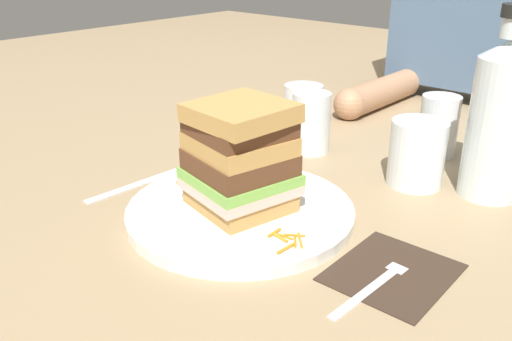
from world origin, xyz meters
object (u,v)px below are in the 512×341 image
object	(u,v)px
fork	(382,277)
empty_tumbler_2	(439,126)
water_bottle	(500,117)
empty_tumbler_0	(303,106)
main_plate	(240,211)
empty_tumbler_1	(311,123)
knife	(143,182)
napkin_dark	(393,271)
juice_glass	(416,157)
sandwich	(240,158)

from	to	relation	value
fork	empty_tumbler_2	bearing A→B (deg)	107.56
water_bottle	empty_tumbler_0	xyz separation A→B (m)	(-0.37, 0.06, -0.07)
main_plate	empty_tumbler_0	world-z (taller)	empty_tumbler_0
fork	empty_tumbler_1	distance (m)	0.38
empty_tumbler_0	knife	bearing A→B (deg)	-92.69
main_plate	knife	world-z (taller)	main_plate
napkin_dark	fork	xyz separation A→B (m)	(-0.00, -0.02, 0.00)
fork	empty_tumbler_1	size ratio (longest dim) A/B	1.66
juice_glass	water_bottle	world-z (taller)	water_bottle
napkin_dark	empty_tumbler_2	distance (m)	0.38
sandwich	empty_tumbler_2	size ratio (longest dim) A/B	1.42
knife	empty_tumbler_0	world-z (taller)	empty_tumbler_0
water_bottle	empty_tumbler_1	xyz separation A→B (m)	(-0.28, -0.03, -0.06)
main_plate	empty_tumbler_2	bearing A→B (deg)	76.91
water_bottle	empty_tumbler_1	bearing A→B (deg)	-174.15
main_plate	sandwich	xyz separation A→B (m)	(0.00, -0.00, 0.07)
fork	juice_glass	world-z (taller)	juice_glass
sandwich	empty_tumbler_2	world-z (taller)	sandwich
water_bottle	empty_tumbler_2	size ratio (longest dim) A/B	2.60
sandwich	fork	xyz separation A→B (m)	(0.21, -0.00, -0.08)
main_plate	empty_tumbler_2	xyz separation A→B (m)	(0.09, 0.38, 0.04)
sandwich	empty_tumbler_0	xyz separation A→B (m)	(-0.16, 0.34, -0.04)
knife	water_bottle	world-z (taller)	water_bottle
napkin_dark	juice_glass	size ratio (longest dim) A/B	1.39
main_plate	napkin_dark	bearing A→B (deg)	4.68
knife	empty_tumbler_2	bearing A→B (deg)	56.09
knife	empty_tumbler_0	size ratio (longest dim) A/B	2.48
sandwich	empty_tumbler_0	size ratio (longest dim) A/B	1.73
juice_glass	sandwich	bearing A→B (deg)	-115.60
napkin_dark	empty_tumbler_1	distance (m)	0.37
empty_tumbler_2	empty_tumbler_1	bearing A→B (deg)	-141.79
fork	water_bottle	world-z (taller)	water_bottle
juice_glass	empty_tumbler_2	world-z (taller)	empty_tumbler_2
napkin_dark	water_bottle	bearing A→B (deg)	89.90
juice_glass	empty_tumbler_2	size ratio (longest dim) A/B	0.97
main_plate	juice_glass	bearing A→B (deg)	64.19
knife	empty_tumbler_2	size ratio (longest dim) A/B	2.04
main_plate	sandwich	world-z (taller)	sandwich
main_plate	fork	bearing A→B (deg)	-1.42
fork	water_bottle	bearing A→B (deg)	89.74
knife	water_bottle	bearing A→B (deg)	37.42
fork	water_bottle	size ratio (longest dim) A/B	0.65
sandwich	fork	size ratio (longest dim) A/B	0.84
napkin_dark	water_bottle	xyz separation A→B (m)	(0.00, 0.26, 0.11)
sandwich	water_bottle	distance (m)	0.35
knife	fork	bearing A→B (deg)	2.03
juice_glass	empty_tumbler_2	bearing A→B (deg)	102.49
napkin_dark	fork	distance (m)	0.02
water_bottle	empty_tumbler_2	world-z (taller)	water_bottle
napkin_dark	empty_tumbler_1	bearing A→B (deg)	140.79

